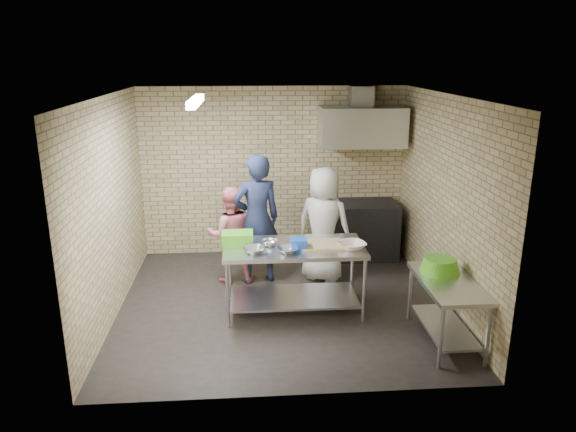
% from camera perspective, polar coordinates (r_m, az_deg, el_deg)
% --- Properties ---
extents(floor, '(4.20, 4.20, 0.00)m').
position_cam_1_polar(floor, '(7.21, -0.68, -9.26)').
color(floor, black).
rests_on(floor, ground).
extents(ceiling, '(4.20, 4.20, 0.00)m').
position_cam_1_polar(ceiling, '(6.49, -0.76, 12.66)').
color(ceiling, black).
rests_on(ceiling, ground).
extents(back_wall, '(4.20, 0.06, 2.70)m').
position_cam_1_polar(back_wall, '(8.67, -1.56, 4.70)').
color(back_wall, tan).
rests_on(back_wall, ground).
extents(front_wall, '(4.20, 0.06, 2.70)m').
position_cam_1_polar(front_wall, '(4.84, 0.79, -5.30)').
color(front_wall, tan).
rests_on(front_wall, ground).
extents(left_wall, '(0.06, 4.00, 2.70)m').
position_cam_1_polar(left_wall, '(6.93, -18.33, 0.71)').
color(left_wall, tan).
rests_on(left_wall, ground).
extents(right_wall, '(0.06, 4.00, 2.70)m').
position_cam_1_polar(right_wall, '(7.17, 16.28, 1.42)').
color(right_wall, tan).
rests_on(right_wall, ground).
extents(prep_table, '(1.75, 0.88, 0.88)m').
position_cam_1_polar(prep_table, '(6.87, 0.61, -6.63)').
color(prep_table, '#BBBCC3').
rests_on(prep_table, floor).
extents(side_counter, '(0.60, 1.20, 0.75)m').
position_cam_1_polar(side_counter, '(6.44, 16.41, -9.66)').
color(side_counter, silver).
rests_on(side_counter, floor).
extents(stove, '(1.20, 0.70, 0.90)m').
position_cam_1_polar(stove, '(8.74, 7.48, -1.46)').
color(stove, black).
rests_on(stove, floor).
extents(range_hood, '(1.30, 0.60, 0.60)m').
position_cam_1_polar(range_hood, '(8.42, 7.84, 9.37)').
color(range_hood, silver).
rests_on(range_hood, back_wall).
extents(hood_duct, '(0.35, 0.30, 0.30)m').
position_cam_1_polar(hood_duct, '(8.52, 7.75, 12.50)').
color(hood_duct, '#A5A8AD').
rests_on(hood_duct, back_wall).
extents(wall_shelf, '(0.80, 0.20, 0.04)m').
position_cam_1_polar(wall_shelf, '(8.69, 9.49, 8.33)').
color(wall_shelf, '#3F2B19').
rests_on(wall_shelf, back_wall).
extents(fluorescent_fixture, '(0.10, 1.25, 0.08)m').
position_cam_1_polar(fluorescent_fixture, '(6.51, -9.77, 11.91)').
color(fluorescent_fixture, white).
rests_on(fluorescent_fixture, ceiling).
extents(green_crate, '(0.39, 0.29, 0.16)m').
position_cam_1_polar(green_crate, '(6.77, -5.38, -2.37)').
color(green_crate, '#48AA1F').
rests_on(green_crate, prep_table).
extents(blue_tub, '(0.19, 0.19, 0.13)m').
position_cam_1_polar(blue_tub, '(6.60, 1.13, -2.97)').
color(blue_tub, blue).
rests_on(blue_tub, prep_table).
extents(cutting_board, '(0.54, 0.41, 0.03)m').
position_cam_1_polar(cutting_board, '(6.72, 3.62, -3.05)').
color(cutting_board, '#D3BA79').
rests_on(cutting_board, prep_table).
extents(mixing_bowl_a, '(0.34, 0.34, 0.07)m').
position_cam_1_polar(mixing_bowl_a, '(6.49, -3.64, -3.63)').
color(mixing_bowl_a, silver).
rests_on(mixing_bowl_a, prep_table).
extents(mixing_bowl_b, '(0.26, 0.26, 0.07)m').
position_cam_1_polar(mixing_bowl_b, '(6.72, -1.96, -2.85)').
color(mixing_bowl_b, silver).
rests_on(mixing_bowl_b, prep_table).
extents(mixing_bowl_c, '(0.31, 0.31, 0.06)m').
position_cam_1_polar(mixing_bowl_c, '(6.48, -0.09, -3.63)').
color(mixing_bowl_c, silver).
rests_on(mixing_bowl_c, prep_table).
extents(ceramic_bowl, '(0.42, 0.42, 0.08)m').
position_cam_1_polar(ceramic_bowl, '(6.65, 6.77, -3.13)').
color(ceramic_bowl, beige).
rests_on(ceramic_bowl, prep_table).
extents(green_basin, '(0.46, 0.46, 0.17)m').
position_cam_1_polar(green_basin, '(6.46, 15.81, -5.05)').
color(green_basin, '#59C626').
rests_on(green_basin, side_counter).
extents(bottle_green, '(0.06, 0.06, 0.15)m').
position_cam_1_polar(bottle_green, '(8.72, 10.49, 8.94)').
color(bottle_green, green).
rests_on(bottle_green, wall_shelf).
extents(man_navy, '(0.78, 0.61, 1.87)m').
position_cam_1_polar(man_navy, '(7.58, -3.34, -0.38)').
color(man_navy, black).
rests_on(man_navy, floor).
extents(woman_pink, '(0.71, 0.57, 1.41)m').
position_cam_1_polar(woman_pink, '(7.69, -6.10, -2.00)').
color(woman_pink, pink).
rests_on(woman_pink, floor).
extents(woman_white, '(0.98, 0.88, 1.67)m').
position_cam_1_polar(woman_white, '(7.69, 3.81, -0.89)').
color(woman_white, silver).
rests_on(woman_white, floor).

